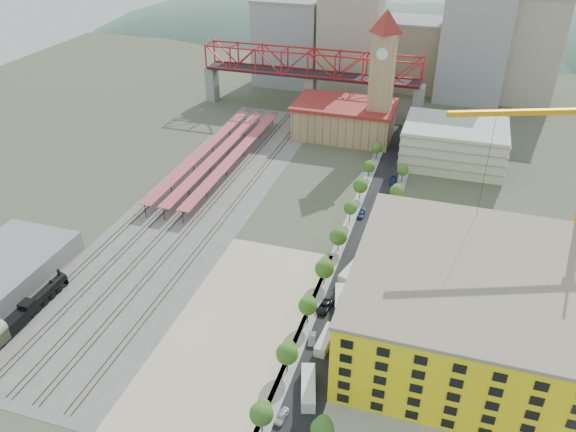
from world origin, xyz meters
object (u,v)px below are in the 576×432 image
(site_trailer_a, at_px, (308,388))
(clock_tower, at_px, (383,66))
(site_trailer_c, at_px, (340,300))
(car_0, at_px, (281,416))
(construction_building, at_px, (461,304))
(locomotive, at_px, (38,301))
(site_trailer_b, at_px, (326,340))
(site_trailer_d, at_px, (350,272))

(site_trailer_a, bearing_deg, clock_tower, 78.01)
(site_trailer_c, bearing_deg, site_trailer_a, -102.49)
(car_0, bearing_deg, site_trailer_c, 92.33)
(construction_building, distance_m, locomotive, 94.12)
(construction_building, height_order, car_0, construction_building)
(clock_tower, height_order, construction_building, clock_tower)
(site_trailer_b, xyz_separation_m, site_trailer_d, (0.00, 25.18, 0.03))
(site_trailer_d, bearing_deg, car_0, -78.03)
(locomotive, relative_size, site_trailer_c, 2.33)
(construction_building, bearing_deg, locomotive, -168.66)
(site_trailer_c, distance_m, site_trailer_d, 11.26)
(car_0, bearing_deg, site_trailer_b, 89.15)
(construction_building, distance_m, car_0, 43.64)
(clock_tower, relative_size, locomotive, 2.41)
(site_trailer_a, distance_m, site_trailer_b, 13.80)
(clock_tower, xyz_separation_m, locomotive, (-58.00, -118.45, -26.68))
(site_trailer_c, relative_size, car_0, 2.25)
(site_trailer_d, bearing_deg, locomotive, -137.49)
(site_trailer_a, relative_size, car_0, 2.47)
(construction_building, xyz_separation_m, car_0, (-29.00, -31.42, -8.71))
(locomotive, distance_m, site_trailer_c, 69.62)
(construction_building, relative_size, site_trailer_c, 5.45)
(clock_tower, height_order, site_trailer_b, clock_tower)
(clock_tower, relative_size, site_trailer_c, 5.60)
(construction_building, relative_size, site_trailer_b, 5.72)
(locomotive, xyz_separation_m, site_trailer_c, (66.00, 22.13, -0.74))
(locomotive, distance_m, site_trailer_a, 66.24)
(site_trailer_d, bearing_deg, site_trailer_c, -74.33)
(clock_tower, height_order, site_trailer_c, clock_tower)
(clock_tower, height_order, car_0, clock_tower)
(site_trailer_c, bearing_deg, clock_tower, 82.26)
(clock_tower, height_order, locomotive, clock_tower)
(locomotive, height_order, site_trailer_c, locomotive)
(clock_tower, relative_size, construction_building, 1.03)
(site_trailer_a, relative_size, site_trailer_c, 1.09)
(locomotive, xyz_separation_m, site_trailer_d, (66.00, 33.39, -0.78))
(clock_tower, xyz_separation_m, site_trailer_b, (8.00, -110.24, -27.49))
(clock_tower, bearing_deg, site_trailer_c, -85.25)
(site_trailer_b, bearing_deg, site_trailer_c, 94.86)
(site_trailer_c, height_order, car_0, site_trailer_c)
(construction_building, height_order, site_trailer_a, construction_building)
(construction_building, bearing_deg, site_trailer_b, -158.50)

